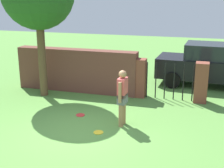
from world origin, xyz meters
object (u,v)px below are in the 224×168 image
(frisbee_red, at_px, (80,115))
(car, at_px, (210,65))
(frisbee_yellow, at_px, (98,132))
(person, at_px, (122,95))

(frisbee_red, bearing_deg, car, 49.72)
(car, relative_size, frisbee_yellow, 15.85)
(person, xyz_separation_m, frisbee_red, (-1.43, 0.33, -0.89))
(person, distance_m, car, 5.42)
(person, xyz_separation_m, frisbee_yellow, (-0.49, -0.69, -0.89))
(person, bearing_deg, frisbee_yellow, -31.62)
(car, distance_m, frisbee_red, 5.99)
(person, relative_size, frisbee_yellow, 6.00)
(frisbee_red, xyz_separation_m, frisbee_yellow, (0.94, -1.02, 0.00))
(person, relative_size, car, 0.38)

